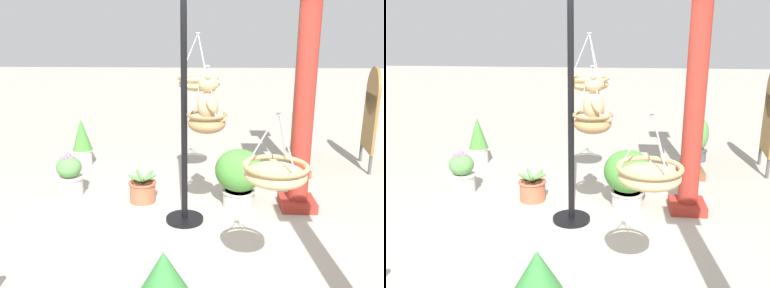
# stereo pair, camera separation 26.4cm
# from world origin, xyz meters

# --- Properties ---
(ground_plane) EXTENTS (40.00, 40.00, 0.00)m
(ground_plane) POSITION_xyz_m (0.00, 0.00, 0.00)
(ground_plane) COLOR #A8A093
(display_pole_central) EXTENTS (0.44, 0.44, 2.56)m
(display_pole_central) POSITION_xyz_m (-0.13, 0.01, 0.81)
(display_pole_central) COLOR black
(display_pole_central) RESTS_ON ground
(hanging_basket_with_teddy) EXTENTS (0.43, 0.43, 0.71)m
(hanging_basket_with_teddy) POSITION_xyz_m (0.02, 0.26, 1.23)
(hanging_basket_with_teddy) COLOR #A37F51
(teddy_bear) EXTENTS (0.36, 0.32, 0.52)m
(teddy_bear) POSITION_xyz_m (0.02, 0.29, 1.46)
(teddy_bear) COLOR tan
(hanging_basket_left_high) EXTENTS (0.54, 0.54, 0.74)m
(hanging_basket_left_high) POSITION_xyz_m (-1.07, 0.13, 1.50)
(hanging_basket_left_high) COLOR tan
(hanging_basket_right_low) EXTENTS (0.48, 0.48, 0.56)m
(hanging_basket_right_low) POSITION_xyz_m (1.45, 0.77, 1.17)
(hanging_basket_right_low) COLOR tan
(greenhouse_pillar_right) EXTENTS (0.41, 0.41, 2.73)m
(greenhouse_pillar_right) POSITION_xyz_m (-1.79, 1.64, 1.32)
(greenhouse_pillar_right) COLOR brown
(greenhouse_pillar_right) RESTS_ON ground
(greenhouse_pillar_far_back) EXTENTS (0.45, 0.45, 2.86)m
(greenhouse_pillar_far_back) POSITION_xyz_m (-0.56, 1.41, 1.38)
(greenhouse_pillar_far_back) COLOR #9E2D23
(greenhouse_pillar_far_back) RESTS_ON ground
(potted_plant_fern_front) EXTENTS (0.32, 0.32, 0.78)m
(potted_plant_fern_front) POSITION_xyz_m (-2.10, -1.79, 0.40)
(potted_plant_fern_front) COLOR beige
(potted_plant_fern_front) RESTS_ON ground
(potted_plant_flowering_red) EXTENTS (0.39, 0.39, 0.57)m
(potted_plant_flowering_red) POSITION_xyz_m (1.54, -0.04, 0.29)
(potted_plant_flowering_red) COLOR #2D5638
(potted_plant_flowering_red) RESTS_ON ground
(potted_plant_tall_leafy) EXTENTS (0.36, 0.36, 0.58)m
(potted_plant_tall_leafy) POSITION_xyz_m (-0.82, -1.58, 0.28)
(potted_plant_tall_leafy) COLOR beige
(potted_plant_tall_leafy) RESTS_ON ground
(potted_plant_bushy_green) EXTENTS (0.40, 0.40, 0.41)m
(potted_plant_bushy_green) POSITION_xyz_m (-0.67, -0.57, 0.17)
(potted_plant_bushy_green) COLOR #BC6042
(potted_plant_bushy_green) RESTS_ON ground
(potted_plant_small_succulent) EXTENTS (0.60, 0.60, 0.75)m
(potted_plant_small_succulent) POSITION_xyz_m (-0.56, 0.67, 0.42)
(potted_plant_small_succulent) COLOR beige
(potted_plant_small_succulent) RESTS_ON ground
(potted_plant_conical_shrub) EXTENTS (0.28, 0.28, 0.74)m
(potted_plant_conical_shrub) POSITION_xyz_m (-2.62, 1.90, 0.37)
(potted_plant_conical_shrub) COLOR #4C4C51
(potted_plant_conical_shrub) RESTS_ON ground
(display_sign_board) EXTENTS (0.75, 0.14, 1.63)m
(display_sign_board) POSITION_xyz_m (-2.19, 2.83, 0.95)
(display_sign_board) COLOR olive
(display_sign_board) RESTS_ON ground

